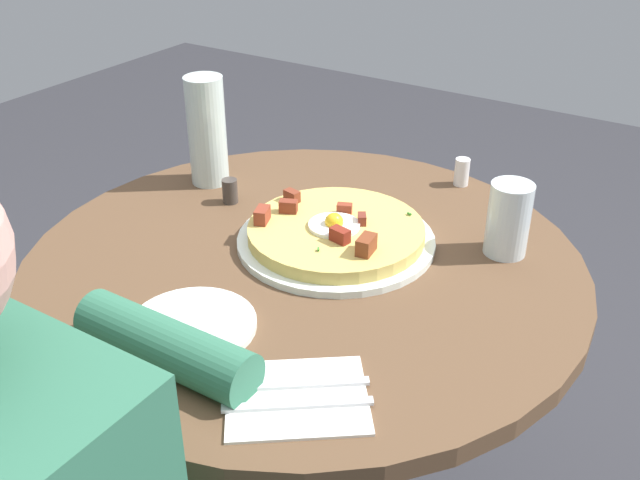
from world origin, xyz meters
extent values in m
cylinder|color=brown|center=(0.00, 0.00, 0.72)|extent=(0.89, 0.89, 0.03)
cylinder|color=#333338|center=(0.00, 0.00, 0.35)|extent=(0.11, 0.11, 0.71)
cylinder|color=#2D664C|center=(0.00, -0.31, 0.77)|extent=(0.26, 0.07, 0.07)
cylinder|color=silver|center=(0.02, 0.07, 0.75)|extent=(0.33, 0.33, 0.01)
cylinder|color=tan|center=(0.02, 0.07, 0.76)|extent=(0.29, 0.29, 0.02)
cylinder|color=white|center=(0.02, 0.06, 0.78)|extent=(0.08, 0.08, 0.01)
sphere|color=yellow|center=(0.02, 0.06, 0.78)|extent=(0.03, 0.03, 0.03)
cube|color=maroon|center=(0.05, 0.10, 0.78)|extent=(0.02, 0.03, 0.02)
cube|color=maroon|center=(-0.09, 0.01, 0.79)|extent=(0.03, 0.04, 0.02)
cube|color=maroon|center=(-0.07, 0.06, 0.78)|extent=(0.03, 0.03, 0.02)
cube|color=maroon|center=(0.01, 0.11, 0.78)|extent=(0.03, 0.02, 0.02)
cube|color=maroon|center=(0.05, 0.03, 0.79)|extent=(0.03, 0.02, 0.02)
cube|color=brown|center=(0.10, 0.02, 0.79)|extent=(0.03, 0.04, 0.03)
cube|color=brown|center=(-0.09, 0.10, 0.78)|extent=(0.03, 0.02, 0.02)
cube|color=#387F2D|center=(-0.02, 0.06, 0.78)|extent=(0.01, 0.01, 0.00)
cube|color=#387F2D|center=(0.10, 0.16, 0.78)|extent=(0.01, 0.00, 0.00)
cube|color=#387F2D|center=(0.09, 0.06, 0.78)|extent=(0.01, 0.01, 0.00)
cube|color=#387F2D|center=(0.04, -0.02, 0.78)|extent=(0.01, 0.01, 0.00)
cylinder|color=silver|center=(-0.03, -0.24, 0.74)|extent=(0.18, 0.18, 0.01)
cube|color=white|center=(0.18, -0.28, 0.74)|extent=(0.22, 0.21, 0.00)
cube|color=silver|center=(0.19, -0.29, 0.75)|extent=(0.15, 0.12, 0.00)
cube|color=silver|center=(0.16, -0.26, 0.75)|extent=(0.15, 0.12, 0.00)
cylinder|color=silver|center=(0.26, 0.19, 0.80)|extent=(0.07, 0.07, 0.12)
cylinder|color=silver|center=(-0.31, 0.14, 0.84)|extent=(0.07, 0.07, 0.21)
cylinder|color=white|center=(0.10, 0.39, 0.77)|extent=(0.03, 0.03, 0.05)
cylinder|color=#3F3833|center=(-0.22, 0.09, 0.76)|extent=(0.03, 0.03, 0.05)
camera|label=1|loc=(0.56, -0.83, 1.34)|focal=41.24mm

